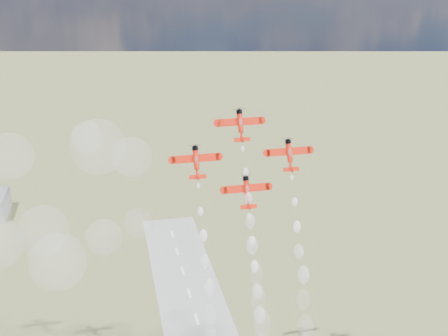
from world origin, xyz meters
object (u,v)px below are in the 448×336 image
plane_left (196,161)px  plane_slot (247,191)px  plane_right (289,154)px  plane_lead (240,125)px

plane_left → plane_slot: (14.34, -4.31, -9.06)m
plane_left → plane_right: bearing=0.0°
plane_lead → plane_right: 17.50m
plane_lead → plane_slot: plane_lead is taller
plane_left → plane_lead: bearing=16.7°
plane_right → plane_slot: bearing=-163.3°
plane_left → plane_right: 28.68m
plane_lead → plane_slot: bearing=-90.0°
plane_left → plane_slot: size_ratio=1.00×
plane_slot → plane_right: bearing=16.7°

